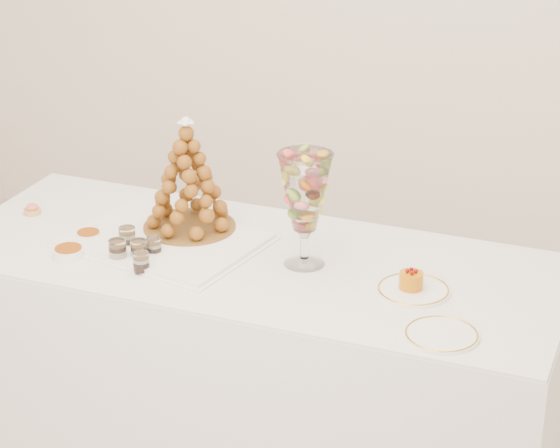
% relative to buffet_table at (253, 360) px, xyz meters
% --- Properties ---
extents(buffet_table, '(2.07, 0.85, 0.79)m').
position_rel_buffet_table_xyz_m(buffet_table, '(0.00, 0.00, 0.00)').
color(buffet_table, white).
rests_on(buffet_table, ground).
extents(lace_tray, '(0.68, 0.56, 0.02)m').
position_rel_buffet_table_xyz_m(lace_tray, '(-0.32, -0.00, 0.40)').
color(lace_tray, white).
rests_on(lace_tray, buffet_table).
extents(macaron_vase, '(0.17, 0.17, 0.38)m').
position_rel_buffet_table_xyz_m(macaron_vase, '(0.18, 0.02, 0.64)').
color(macaron_vase, white).
rests_on(macaron_vase, buffet_table).
extents(cake_plate, '(0.23, 0.23, 0.01)m').
position_rel_buffet_table_xyz_m(cake_plate, '(0.56, -0.05, 0.40)').
color(cake_plate, white).
rests_on(cake_plate, buffet_table).
extents(spare_plate, '(0.22, 0.22, 0.01)m').
position_rel_buffet_table_xyz_m(spare_plate, '(0.71, -0.29, 0.40)').
color(spare_plate, white).
rests_on(spare_plate, buffet_table).
extents(pink_tart, '(0.06, 0.06, 0.04)m').
position_rel_buffet_table_xyz_m(pink_tart, '(-0.87, 0.05, 0.41)').
color(pink_tart, tan).
rests_on(pink_tart, buffet_table).
extents(verrine_a, '(0.06, 0.06, 0.07)m').
position_rel_buffet_table_xyz_m(verrine_a, '(-0.41, -0.08, 0.43)').
color(verrine_a, white).
rests_on(verrine_a, buffet_table).
extents(verrine_b, '(0.07, 0.07, 0.07)m').
position_rel_buffet_table_xyz_m(verrine_b, '(-0.33, -0.16, 0.43)').
color(verrine_b, white).
rests_on(verrine_b, buffet_table).
extents(verrine_c, '(0.06, 0.06, 0.07)m').
position_rel_buffet_table_xyz_m(verrine_c, '(-0.30, -0.11, 0.43)').
color(verrine_c, white).
rests_on(verrine_c, buffet_table).
extents(verrine_d, '(0.07, 0.07, 0.08)m').
position_rel_buffet_table_xyz_m(verrine_d, '(-0.39, -0.19, 0.43)').
color(verrine_d, white).
rests_on(verrine_d, buffet_table).
extents(verrine_e, '(0.06, 0.06, 0.07)m').
position_rel_buffet_table_xyz_m(verrine_e, '(-0.29, -0.23, 0.43)').
color(verrine_e, white).
rests_on(verrine_e, buffet_table).
extents(ramekin_back, '(0.08, 0.08, 0.03)m').
position_rel_buffet_table_xyz_m(ramekin_back, '(-0.57, -0.07, 0.41)').
color(ramekin_back, white).
rests_on(ramekin_back, buffet_table).
extents(ramekin_front, '(0.10, 0.10, 0.03)m').
position_rel_buffet_table_xyz_m(ramekin_front, '(-0.56, -0.22, 0.41)').
color(ramekin_front, white).
rests_on(ramekin_front, buffet_table).
extents(croquembouche, '(0.32, 0.32, 0.40)m').
position_rel_buffet_table_xyz_m(croquembouche, '(-0.27, 0.10, 0.61)').
color(croquembouche, brown).
rests_on(croquembouche, lace_tray).
extents(mousse_cake, '(0.07, 0.07, 0.07)m').
position_rel_buffet_table_xyz_m(mousse_cake, '(0.55, -0.05, 0.43)').
color(mousse_cake, '#C56E09').
rests_on(mousse_cake, cake_plate).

